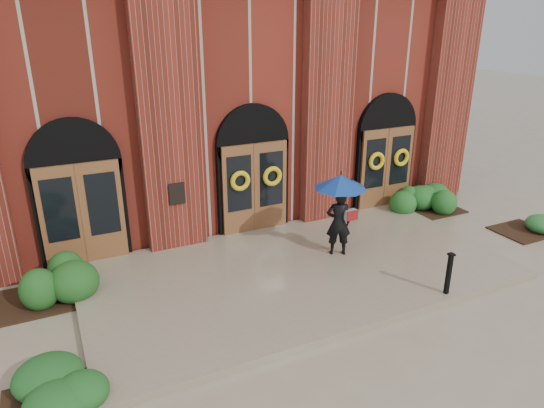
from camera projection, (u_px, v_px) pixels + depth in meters
ground at (301, 276)px, 11.60m from camera, size 90.00×90.00×0.00m
landing at (298, 270)px, 11.70m from camera, size 10.00×5.30×0.15m
church_building at (188, 85)px, 17.76m from camera, size 16.20×12.53×7.00m
man_with_umbrella at (340, 200)px, 11.88m from camera, size 1.73×1.73×2.10m
metal_post at (449, 273)px, 10.41m from camera, size 0.13×0.13×0.96m
hedge_wall_right at (417, 203)px, 15.20m from camera, size 2.87×1.15×0.74m
hedge_front_left at (54, 394)px, 7.59m from camera, size 1.46×1.25×0.51m
hedge_front_right at (523, 224)px, 13.93m from camera, size 1.32×1.13×0.47m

